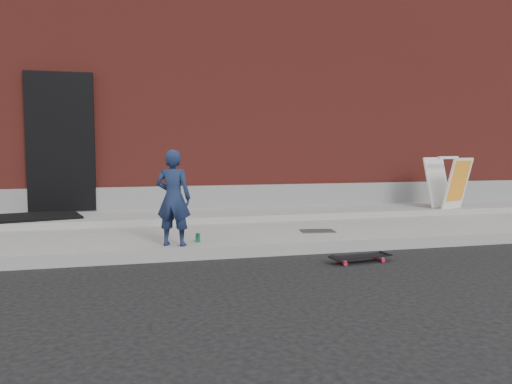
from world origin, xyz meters
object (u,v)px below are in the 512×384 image
object	(u,v)px
child	(173,198)
skateboard	(361,257)
pizza_sign	(448,182)
soda_can	(198,238)

from	to	relation	value
child	skateboard	bearing A→B (deg)	-177.73
skateboard	pizza_sign	xyz separation A→B (m)	(2.89, 2.54, 0.64)
skateboard	pizza_sign	distance (m)	3.90
soda_can	pizza_sign	bearing A→B (deg)	19.46
child	soda_can	size ratio (longest dim) A/B	10.55
child	soda_can	bearing A→B (deg)	-131.71
skateboard	soda_can	xyz separation A→B (m)	(-1.74, 0.90, 0.14)
skateboard	soda_can	world-z (taller)	soda_can
skateboard	pizza_sign	bearing A→B (deg)	41.27
child	pizza_sign	world-z (taller)	child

